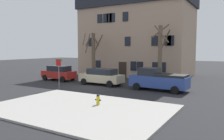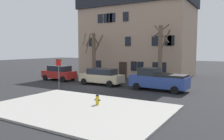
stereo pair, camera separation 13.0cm
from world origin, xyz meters
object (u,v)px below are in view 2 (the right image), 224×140
(tree_bare_mid, at_px, (161,52))
(car_beige_wagon, at_px, (101,76))
(tree_bare_near, at_px, (93,53))
(street_sign_pole, at_px, (59,68))
(car_red_wagon, at_px, (59,73))
(pickup_truck_blue, at_px, (158,80))
(building_main, at_px, (137,34))
(bicycle_leaning, at_px, (91,75))
(fire_hydrant, at_px, (97,99))

(tree_bare_mid, distance_m, car_beige_wagon, 7.18)
(tree_bare_near, xyz_separation_m, street_sign_pole, (2.09, -8.53, -1.30))
(car_beige_wagon, relative_size, street_sign_pole, 1.69)
(car_red_wagon, distance_m, pickup_truck_blue, 12.63)
(car_beige_wagon, height_order, street_sign_pole, street_sign_pole)
(building_main, height_order, bicycle_leaning, building_main)
(car_red_wagon, relative_size, bicycle_leaning, 2.46)
(car_red_wagon, height_order, bicycle_leaning, car_red_wagon)
(car_red_wagon, xyz_separation_m, fire_hydrant, (11.16, -8.03, -0.45))
(pickup_truck_blue, relative_size, bicycle_leaning, 3.06)
(car_red_wagon, bearing_deg, fire_hydrant, -35.75)
(car_red_wagon, bearing_deg, car_beige_wagon, -2.35)
(bicycle_leaning, bearing_deg, fire_hydrant, -52.59)
(pickup_truck_blue, distance_m, street_sign_pole, 9.36)
(tree_bare_mid, xyz_separation_m, car_beige_wagon, (-4.85, -4.64, -2.55))
(tree_bare_near, relative_size, bicycle_leaning, 3.42)
(tree_bare_near, height_order, pickup_truck_blue, tree_bare_near)
(tree_bare_mid, bearing_deg, fire_hydrant, -90.24)
(tree_bare_near, distance_m, car_beige_wagon, 6.38)
(tree_bare_mid, distance_m, car_red_wagon, 12.30)
(building_main, relative_size, tree_bare_near, 2.65)
(building_main, xyz_separation_m, car_red_wagon, (-5.43, -10.81, -5.10))
(car_beige_wagon, distance_m, fire_hydrant, 9.15)
(building_main, bearing_deg, tree_bare_mid, -48.05)
(tree_bare_near, relative_size, pickup_truck_blue, 1.12)
(car_red_wagon, height_order, car_beige_wagon, car_red_wagon)
(building_main, distance_m, car_beige_wagon, 12.23)
(building_main, height_order, tree_bare_near, building_main)
(tree_bare_near, relative_size, car_beige_wagon, 1.23)
(car_beige_wagon, bearing_deg, tree_bare_mid, 43.68)
(building_main, xyz_separation_m, tree_bare_near, (-3.18, -6.81, -2.73))
(tree_bare_near, height_order, tree_bare_mid, tree_bare_mid)
(building_main, relative_size, bicycle_leaning, 9.06)
(tree_bare_near, xyz_separation_m, fire_hydrant, (8.91, -12.04, -2.82))
(street_sign_pole, bearing_deg, bicycle_leaning, 106.44)
(building_main, relative_size, car_red_wagon, 3.68)
(tree_bare_mid, bearing_deg, building_main, 131.95)
(tree_bare_mid, height_order, car_red_wagon, tree_bare_mid)
(tree_bare_mid, height_order, fire_hydrant, tree_bare_mid)
(fire_hydrant, distance_m, bicycle_leaning, 15.49)
(tree_bare_near, bearing_deg, tree_bare_mid, 2.38)
(tree_bare_mid, relative_size, car_beige_wagon, 1.38)
(car_beige_wagon, bearing_deg, street_sign_pole, -115.28)
(tree_bare_near, height_order, car_beige_wagon, tree_bare_near)
(car_red_wagon, bearing_deg, tree_bare_mid, 21.32)
(car_beige_wagon, bearing_deg, car_red_wagon, 177.65)
(fire_hydrant, bearing_deg, pickup_truck_blue, 79.25)
(tree_bare_mid, distance_m, pickup_truck_blue, 5.47)
(building_main, relative_size, pickup_truck_blue, 2.96)
(building_main, xyz_separation_m, street_sign_pole, (-1.09, -15.33, -4.03))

